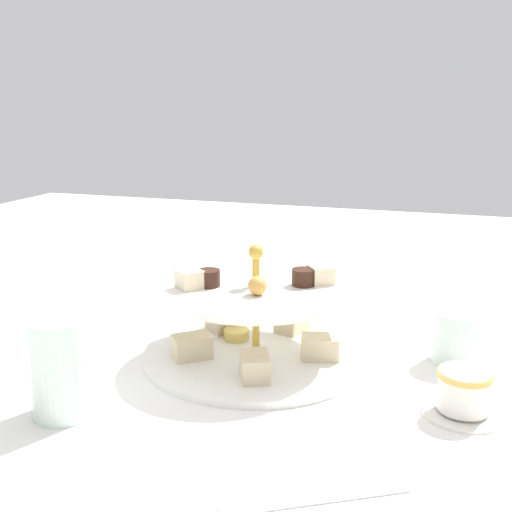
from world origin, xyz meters
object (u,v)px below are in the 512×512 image
(water_glass_short_left, at_px, (456,337))
(water_glass_tall_right, at_px, (61,367))
(tiered_serving_stand, at_px, (256,326))
(butter_knife_right, at_px, (316,498))
(butter_knife_left, at_px, (122,304))
(teacup_with_saucer, at_px, (464,394))

(water_glass_short_left, bearing_deg, water_glass_tall_right, 34.56)
(tiered_serving_stand, xyz_separation_m, butter_knife_right, (-0.15, 0.28, -0.04))
(butter_knife_left, bearing_deg, water_glass_short_left, 101.36)
(water_glass_short_left, relative_size, butter_knife_left, 0.41)
(teacup_with_saucer, bearing_deg, water_glass_short_left, -85.98)
(water_glass_short_left, bearing_deg, butter_knife_left, -7.36)
(water_glass_short_left, xyz_separation_m, butter_knife_right, (0.11, 0.34, -0.03))
(teacup_with_saucer, relative_size, butter_knife_left, 0.53)
(tiered_serving_stand, bearing_deg, water_glass_tall_right, 54.66)
(butter_knife_left, bearing_deg, butter_knife_right, 64.73)
(water_glass_short_left, distance_m, teacup_with_saucer, 0.15)
(butter_knife_right, bearing_deg, butter_knife_left, 106.02)
(water_glass_tall_right, distance_m, butter_knife_left, 0.38)
(tiered_serving_stand, relative_size, water_glass_tall_right, 2.71)
(tiered_serving_stand, height_order, butter_knife_left, tiered_serving_stand)
(tiered_serving_stand, distance_m, teacup_with_saucer, 0.28)
(tiered_serving_stand, height_order, water_glass_tall_right, tiered_serving_stand)
(teacup_with_saucer, xyz_separation_m, butter_knife_right, (0.12, 0.20, -0.02))
(butter_knife_right, bearing_deg, water_glass_short_left, 42.31)
(teacup_with_saucer, bearing_deg, tiered_serving_stand, -16.50)
(tiered_serving_stand, height_order, water_glass_short_left, tiered_serving_stand)
(water_glass_short_left, height_order, teacup_with_saucer, water_glass_short_left)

